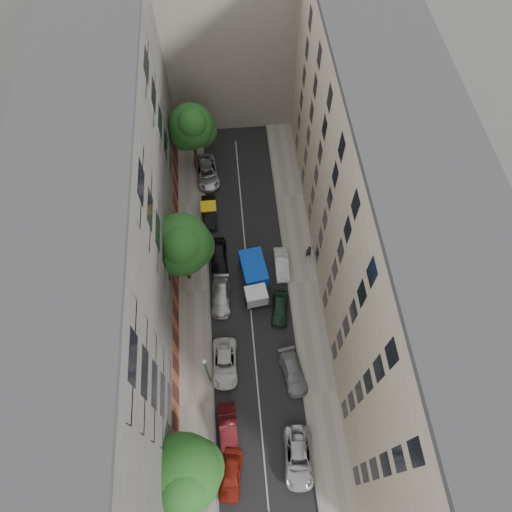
{
  "coord_description": "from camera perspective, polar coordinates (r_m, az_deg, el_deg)",
  "views": [
    {
      "loc": [
        -1.03,
        -19.97,
        41.36
      ],
      "look_at": [
        0.75,
        0.1,
        6.0
      ],
      "focal_mm": 32.0,
      "sensor_mm": 36.0,
      "label": 1
    }
  ],
  "objects": [
    {
      "name": "car_right_2",
      "position": [
        44.33,
        3.0,
        -6.55
      ],
      "size": [
        2.13,
        4.02,
        1.3
      ],
      "primitive_type": "imported",
      "rotation": [
        0.0,
        0.0,
        -0.16
      ],
      "color": "black",
      "rests_on": "ground"
    },
    {
      "name": "car_left_6",
      "position": [
        53.41,
        -6.14,
        10.37
      ],
      "size": [
        2.98,
        5.5,
        1.47
      ],
      "primitive_type": "imported",
      "rotation": [
        0.0,
        0.0,
        0.11
      ],
      "color": "#B5B6BA",
      "rests_on": "ground"
    },
    {
      "name": "tree_mid",
      "position": [
        41.26,
        -9.29,
        1.17
      ],
      "size": [
        5.89,
        5.7,
        9.45
      ],
      "color": "#382619",
      "rests_on": "sidewalk_left"
    },
    {
      "name": "car_left_4",
      "position": [
        46.91,
        -4.68,
        -0.03
      ],
      "size": [
        1.73,
        4.27,
        1.46
      ],
      "primitive_type": "imported",
      "rotation": [
        0.0,
        0.0,
        0.0
      ],
      "color": "black",
      "rests_on": "ground"
    },
    {
      "name": "building_endcap",
      "position": [
        57.88,
        -3.55,
        26.23
      ],
      "size": [
        18.0,
        12.0,
        18.0
      ],
      "primitive_type": "cube",
      "color": "gray",
      "rests_on": "ground"
    },
    {
      "name": "building_left",
      "position": [
        38.5,
        -17.69,
        1.48
      ],
      "size": [
        8.0,
        44.0,
        20.0
      ],
      "primitive_type": "cube",
      "color": "#4F4D4A",
      "rests_on": "ground"
    },
    {
      "name": "tree_near",
      "position": [
        36.28,
        -9.12,
        -25.53
      ],
      "size": [
        5.93,
        5.75,
        8.42
      ],
      "color": "#382619",
      "rests_on": "sidewalk_left"
    },
    {
      "name": "car_left_5",
      "position": [
        49.99,
        -5.87,
        5.46
      ],
      "size": [
        1.55,
        4.31,
        1.42
      ],
      "primitive_type": "imported",
      "rotation": [
        0.0,
        0.0,
        0.01
      ],
      "color": "black",
      "rests_on": "ground"
    },
    {
      "name": "car_left_0",
      "position": [
        40.81,
        -3.15,
        -25.69
      ],
      "size": [
        2.31,
        4.33,
        1.4
      ],
      "primitive_type": "imported",
      "rotation": [
        0.0,
        0.0,
        -0.16
      ],
      "color": "maroon",
      "rests_on": "ground"
    },
    {
      "name": "lamp_post",
      "position": [
        39.2,
        -6.21,
        -13.85
      ],
      "size": [
        0.36,
        0.36,
        5.92
      ],
      "color": "#19592E",
      "rests_on": "sidewalk_left"
    },
    {
      "name": "tree_far",
      "position": [
        50.25,
        -7.98,
        15.55
      ],
      "size": [
        5.12,
        4.83,
        9.13
      ],
      "color": "#382619",
      "rests_on": "sidewalk_left"
    },
    {
      "name": "tarp_truck",
      "position": [
        44.84,
        -0.22,
        -2.67
      ],
      "size": [
        2.89,
        5.81,
        2.56
      ],
      "rotation": [
        0.0,
        0.0,
        0.14
      ],
      "color": "black",
      "rests_on": "ground"
    },
    {
      "name": "car_right_1",
      "position": [
        42.35,
        4.65,
        -14.29
      ],
      "size": [
        2.55,
        4.71,
        1.3
      ],
      "primitive_type": "imported",
      "rotation": [
        0.0,
        0.0,
        0.17
      ],
      "color": "slate",
      "rests_on": "ground"
    },
    {
      "name": "building_right",
      "position": [
        39.08,
        15.19,
        3.94
      ],
      "size": [
        8.0,
        44.0,
        20.0
      ],
      "primitive_type": "cube",
      "color": "beige",
      "rests_on": "ground"
    },
    {
      "name": "car_right_0",
      "position": [
        41.01,
        5.33,
        -23.8
      ],
      "size": [
        2.72,
        5.26,
        1.42
      ],
      "primitive_type": "imported",
      "rotation": [
        0.0,
        0.0,
        -0.07
      ],
      "color": "#B3B2B7",
      "rests_on": "ground"
    },
    {
      "name": "sidewalk_left",
      "position": [
        46.08,
        -7.77,
        -4.35
      ],
      "size": [
        3.0,
        44.0,
        0.15
      ],
      "primitive_type": "cube",
      "color": "gray",
      "rests_on": "ground"
    },
    {
      "name": "car_right_3",
      "position": [
        46.46,
        3.22,
        -1.06
      ],
      "size": [
        1.41,
        3.89,
        1.28
      ],
      "primitive_type": "imported",
      "rotation": [
        0.0,
        0.0,
        -0.01
      ],
      "color": "silver",
      "rests_on": "ground"
    },
    {
      "name": "sidewalk_right",
      "position": [
        46.33,
        5.88,
        -3.28
      ],
      "size": [
        3.0,
        44.0,
        0.15
      ],
      "primitive_type": "cube",
      "color": "gray",
      "rests_on": "ground"
    },
    {
      "name": "road_surface",
      "position": [
        45.94,
        -0.92,
        -3.88
      ],
      "size": [
        8.0,
        44.0,
        0.02
      ],
      "primitive_type": "cube",
      "color": "black",
      "rests_on": "ground"
    },
    {
      "name": "pedestrian",
      "position": [
        46.95,
        6.58,
        0.56
      ],
      "size": [
        0.76,
        0.59,
        1.83
      ],
      "primitive_type": "imported",
      "rotation": [
        0.0,
        0.0,
        3.39
      ],
      "color": "black",
      "rests_on": "sidewalk_right"
    },
    {
      "name": "car_left_3",
      "position": [
        44.89,
        -4.39,
        -5.1
      ],
      "size": [
        2.12,
        4.61,
        1.3
      ],
      "primitive_type": "imported",
      "rotation": [
        0.0,
        0.0,
        -0.07
      ],
      "color": "#B1B0B5",
      "rests_on": "ground"
    },
    {
      "name": "car_left_2",
      "position": [
        42.52,
        -3.93,
        -13.25
      ],
      "size": [
        2.42,
        4.89,
        1.33
      ],
      "primitive_type": "imported",
      "rotation": [
        0.0,
        0.0,
        -0.04
      ],
      "color": "silver",
      "rests_on": "ground"
    },
    {
      "name": "car_left_1",
      "position": [
        41.24,
        -3.48,
        -20.71
      ],
      "size": [
        1.57,
        4.25,
        1.39
      ],
      "primitive_type": "imported",
      "rotation": [
        0.0,
        0.0,
        0.02
      ],
      "color": "#4C0F12",
      "rests_on": "ground"
    },
    {
      "name": "ground",
      "position": [
        45.94,
        -0.92,
        -3.88
      ],
      "size": [
        120.0,
        120.0,
        0.0
      ],
      "primitive_type": "plane",
      "color": "#4C4C49",
      "rests_on": "ground"
    }
  ]
}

